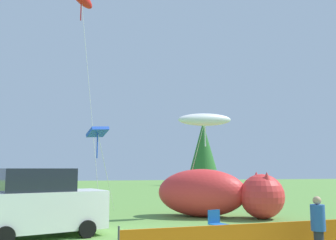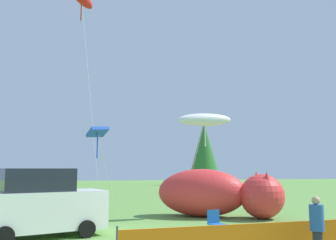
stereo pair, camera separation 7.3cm
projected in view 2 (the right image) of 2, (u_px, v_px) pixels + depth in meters
ground_plane at (159, 235)px, 13.02m from camera, size 120.00×120.00×0.00m
parked_car at (41, 204)px, 12.72m from camera, size 4.48×2.96×2.31m
folding_chair at (216, 221)px, 12.59m from camera, size 0.62×0.62×0.91m
inflatable_cat at (216, 195)px, 17.93m from camera, size 5.93×4.57×2.28m
spectator_in_red_shirt at (317, 226)px, 9.30m from camera, size 0.35×0.35×1.61m
kite_white_ghost at (205, 120)px, 18.06m from camera, size 2.90×2.70×5.05m
kite_blue_box at (98, 133)px, 18.59m from camera, size 1.74×3.24×4.38m
horizon_tree_west at (204, 146)px, 52.55m from camera, size 3.71×3.71×8.84m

